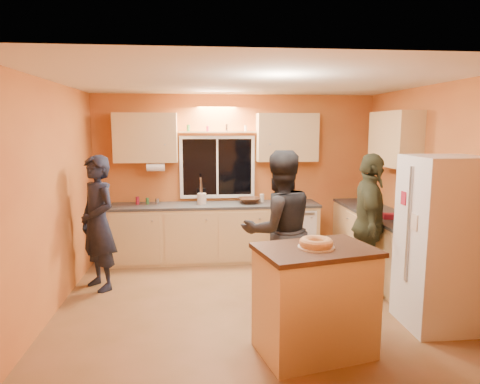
{
  "coord_description": "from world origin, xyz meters",
  "views": [
    {
      "loc": [
        -0.62,
        -4.87,
        2.09
      ],
      "look_at": [
        -0.09,
        0.4,
        1.28
      ],
      "focal_mm": 32.0,
      "sensor_mm": 36.0,
      "label": 1
    }
  ],
  "objects": [
    {
      "name": "ground",
      "position": [
        0.0,
        0.0,
        0.0
      ],
      "size": [
        4.5,
        4.5,
        0.0
      ],
      "primitive_type": "plane",
      "color": "brown",
      "rests_on": "ground"
    },
    {
      "name": "room_shell",
      "position": [
        0.12,
        0.41,
        1.62
      ],
      "size": [
        4.54,
        4.04,
        2.61
      ],
      "color": "orange",
      "rests_on": "ground"
    },
    {
      "name": "back_counter",
      "position": [
        0.01,
        1.7,
        0.45
      ],
      "size": [
        4.23,
        0.62,
        0.9
      ],
      "color": "tan",
      "rests_on": "ground"
    },
    {
      "name": "right_counter",
      "position": [
        1.95,
        0.5,
        0.45
      ],
      "size": [
        0.62,
        1.84,
        0.9
      ],
      "color": "tan",
      "rests_on": "ground"
    },
    {
      "name": "refrigerator",
      "position": [
        1.89,
        -0.8,
        0.9
      ],
      "size": [
        0.72,
        0.7,
        1.8
      ],
      "primitive_type": "cube",
      "color": "silver",
      "rests_on": "ground"
    },
    {
      "name": "island",
      "position": [
        0.44,
        -1.21,
        0.51
      ],
      "size": [
        1.17,
        0.92,
        1.01
      ],
      "rotation": [
        0.0,
        0.0,
        0.22
      ],
      "color": "tan",
      "rests_on": "ground"
    },
    {
      "name": "bundt_pastry",
      "position": [
        0.44,
        -1.21,
        1.05
      ],
      "size": [
        0.31,
        0.31,
        0.09
      ],
      "primitive_type": "torus",
      "color": "#B6864A",
      "rests_on": "island"
    },
    {
      "name": "person_left",
      "position": [
        -1.9,
        0.64,
        0.87
      ],
      "size": [
        0.73,
        0.75,
        1.74
      ],
      "primitive_type": "imported",
      "rotation": [
        0.0,
        0.0,
        -0.86
      ],
      "color": "black",
      "rests_on": "ground"
    },
    {
      "name": "person_center",
      "position": [
        0.3,
        -0.17,
        0.92
      ],
      "size": [
        1.03,
        0.88,
        1.83
      ],
      "primitive_type": "imported",
      "rotation": [
        0.0,
        0.0,
        3.37
      ],
      "color": "black",
      "rests_on": "ground"
    },
    {
      "name": "person_right",
      "position": [
        1.5,
        0.14,
        0.89
      ],
      "size": [
        0.73,
        1.12,
        1.77
      ],
      "primitive_type": "imported",
      "rotation": [
        0.0,
        0.0,
        1.26
      ],
      "color": "#373A25",
      "rests_on": "ground"
    },
    {
      "name": "mixing_bowl",
      "position": [
        0.19,
        1.72,
        0.94
      ],
      "size": [
        0.37,
        0.37,
        0.08
      ],
      "primitive_type": "imported",
      "rotation": [
        0.0,
        0.0,
        0.08
      ],
      "color": "black",
      "rests_on": "back_counter"
    },
    {
      "name": "utensil_crock",
      "position": [
        -0.56,
        1.7,
        0.99
      ],
      "size": [
        0.14,
        0.14,
        0.17
      ],
      "primitive_type": "cylinder",
      "color": "beige",
      "rests_on": "back_counter"
    },
    {
      "name": "potted_plant",
      "position": [
        1.91,
        -0.13,
        1.04
      ],
      "size": [
        0.32,
        0.3,
        0.28
      ],
      "primitive_type": "imported",
      "rotation": [
        0.0,
        0.0,
        -0.42
      ],
      "color": "gray",
      "rests_on": "right_counter"
    },
    {
      "name": "red_box",
      "position": [
        1.87,
        0.37,
        0.94
      ],
      "size": [
        0.18,
        0.15,
        0.07
      ],
      "primitive_type": "cube",
      "rotation": [
        0.0,
        0.0,
        -0.23
      ],
      "color": "maroon",
      "rests_on": "right_counter"
    }
  ]
}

